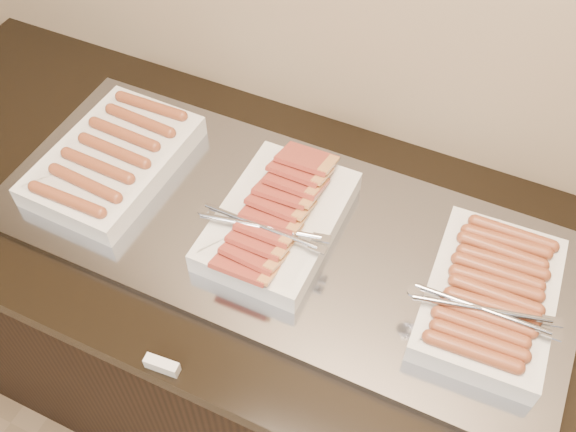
{
  "coord_description": "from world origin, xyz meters",
  "views": [
    {
      "loc": [
        0.35,
        1.41,
        1.96
      ],
      "look_at": [
        0.01,
        2.13,
        0.97
      ],
      "focal_mm": 40.0,
      "sensor_mm": 36.0,
      "label": 1
    }
  ],
  "objects_px": {
    "counter": "(283,338)",
    "dish_left": "(114,158)",
    "dish_center": "(277,218)",
    "warming_tray": "(279,231)",
    "dish_right": "(490,296)"
  },
  "relations": [
    {
      "from": "counter",
      "to": "dish_left",
      "type": "xyz_separation_m",
      "value": [
        -0.41,
        -0.0,
        0.5
      ]
    },
    {
      "from": "dish_left",
      "to": "dish_right",
      "type": "relative_size",
      "value": 1.08
    },
    {
      "from": "dish_left",
      "to": "dish_center",
      "type": "distance_m",
      "value": 0.4
    },
    {
      "from": "counter",
      "to": "dish_center",
      "type": "relative_size",
      "value": 5.69
    },
    {
      "from": "counter",
      "to": "dish_left",
      "type": "height_order",
      "value": "dish_left"
    },
    {
      "from": "dish_left",
      "to": "dish_center",
      "type": "height_order",
      "value": "dish_center"
    },
    {
      "from": "dish_left",
      "to": "dish_center",
      "type": "xyz_separation_m",
      "value": [
        0.4,
        -0.0,
        0.01
      ]
    },
    {
      "from": "dish_center",
      "to": "dish_right",
      "type": "bearing_deg",
      "value": 0.04
    },
    {
      "from": "dish_center",
      "to": "dish_right",
      "type": "relative_size",
      "value": 1.04
    },
    {
      "from": "counter",
      "to": "dish_center",
      "type": "xyz_separation_m",
      "value": [
        -0.01,
        -0.0,
        0.5
      ]
    },
    {
      "from": "counter",
      "to": "dish_center",
      "type": "distance_m",
      "value": 0.5
    },
    {
      "from": "dish_center",
      "to": "warming_tray",
      "type": "bearing_deg",
      "value": 71.37
    },
    {
      "from": "counter",
      "to": "dish_center",
      "type": "height_order",
      "value": "dish_center"
    },
    {
      "from": "warming_tray",
      "to": "dish_left",
      "type": "relative_size",
      "value": 3.19
    },
    {
      "from": "dish_left",
      "to": "dish_right",
      "type": "bearing_deg",
      "value": 1.39
    }
  ]
}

